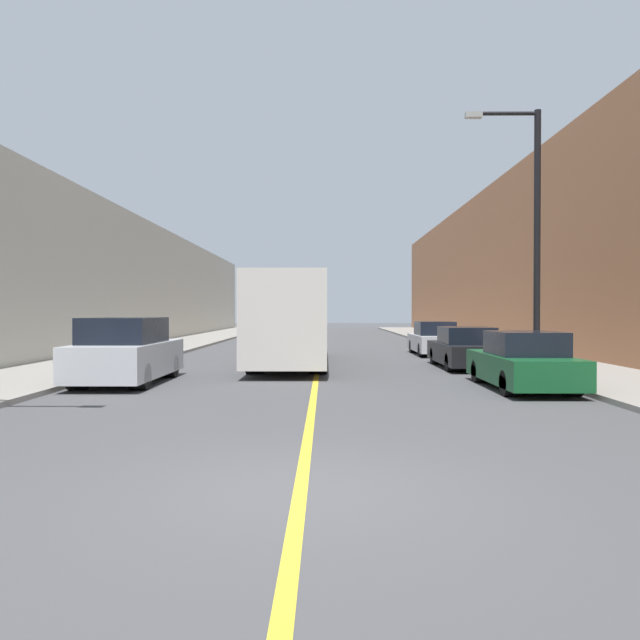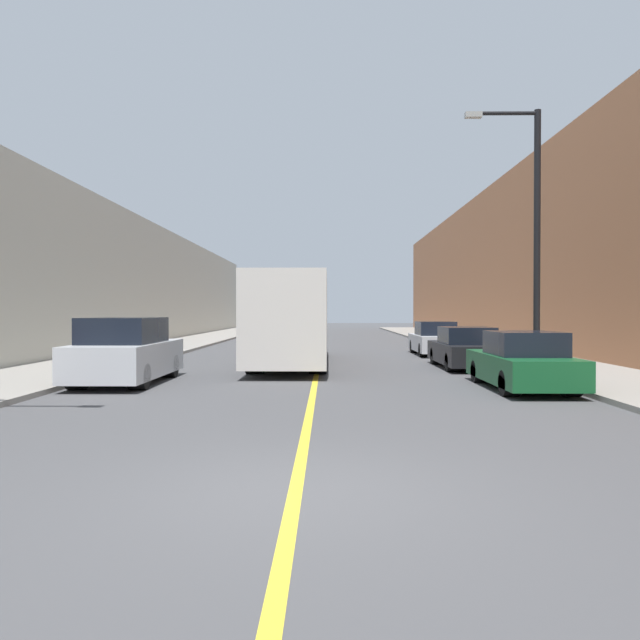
# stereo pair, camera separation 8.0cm
# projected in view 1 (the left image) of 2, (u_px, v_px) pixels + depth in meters

# --- Properties ---
(ground_plane) EXTENTS (200.00, 200.00, 0.00)m
(ground_plane) POSITION_uv_depth(u_px,v_px,m) (300.00, 492.00, 6.87)
(ground_plane) COLOR #474749
(sidewalk_left) EXTENTS (3.95, 72.00, 0.13)m
(sidewalk_left) POSITION_uv_depth(u_px,v_px,m) (180.00, 344.00, 36.94)
(sidewalk_left) COLOR gray
(sidewalk_left) RESTS_ON ground
(sidewalk_right) EXTENTS (3.95, 72.00, 0.13)m
(sidewalk_right) POSITION_uv_depth(u_px,v_px,m) (462.00, 344.00, 36.79)
(sidewalk_right) COLOR gray
(sidewalk_right) RESTS_ON ground
(building_row_left) EXTENTS (4.00, 72.00, 7.45)m
(building_row_left) POSITION_uv_depth(u_px,v_px,m) (113.00, 282.00, 36.93)
(building_row_left) COLOR #B7B2A3
(building_row_left) RESTS_ON ground
(building_row_right) EXTENTS (4.00, 72.00, 9.76)m
(building_row_right) POSITION_uv_depth(u_px,v_px,m) (530.00, 262.00, 36.69)
(building_row_right) COLOR #B2724C
(building_row_right) RESTS_ON ground
(road_center_line) EXTENTS (0.16, 72.00, 0.01)m
(road_center_line) POSITION_uv_depth(u_px,v_px,m) (321.00, 345.00, 36.87)
(road_center_line) COLOR gold
(road_center_line) RESTS_ON ground
(bus) EXTENTS (2.57, 11.51, 3.24)m
(bus) POSITION_uv_depth(u_px,v_px,m) (293.00, 318.00, 23.38)
(bus) COLOR silver
(bus) RESTS_ON ground
(parked_suv_left) EXTENTS (2.02, 4.85, 1.83)m
(parked_suv_left) POSITION_uv_depth(u_px,v_px,m) (126.00, 353.00, 17.23)
(parked_suv_left) COLOR silver
(parked_suv_left) RESTS_ON ground
(car_right_near) EXTENTS (1.83, 4.62, 1.49)m
(car_right_near) POSITION_uv_depth(u_px,v_px,m) (523.00, 363.00, 15.97)
(car_right_near) COLOR #145128
(car_right_near) RESTS_ON ground
(car_right_mid) EXTENTS (1.88, 4.75, 1.45)m
(car_right_mid) POSITION_uv_depth(u_px,v_px,m) (465.00, 349.00, 21.92)
(car_right_mid) COLOR black
(car_right_mid) RESTS_ON ground
(car_right_far) EXTENTS (1.81, 4.59, 1.54)m
(car_right_far) POSITION_uv_depth(u_px,v_px,m) (434.00, 340.00, 28.51)
(car_right_far) COLOR silver
(car_right_far) RESTS_ON ground
(street_lamp_right) EXTENTS (2.29, 0.24, 7.95)m
(street_lamp_right) POSITION_uv_depth(u_px,v_px,m) (531.00, 225.00, 18.86)
(street_lamp_right) COLOR black
(street_lamp_right) RESTS_ON sidewalk_right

